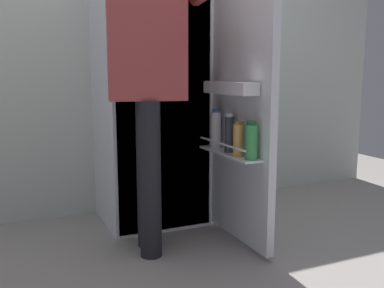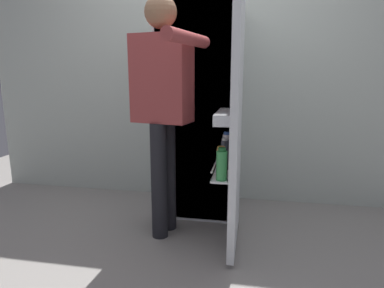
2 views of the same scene
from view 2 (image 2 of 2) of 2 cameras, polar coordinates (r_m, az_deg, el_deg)
The scene contains 4 objects.
ground_plane at distance 2.64m, azimuth -0.72°, elevation -15.36°, with size 6.38×6.38×0.00m, color gray.
kitchen_wall at distance 3.22m, azimuth 2.40°, elevation 12.54°, with size 4.40×0.10×2.48m, color beige.
refrigerator at distance 2.84m, azimuth 1.73°, elevation 5.66°, with size 0.70×1.25×1.80m.
person at distance 2.40m, azimuth -4.93°, elevation 8.07°, with size 0.56×0.79×1.74m.
Camera 2 is at (0.46, -2.30, 1.22)m, focal length 30.95 mm.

